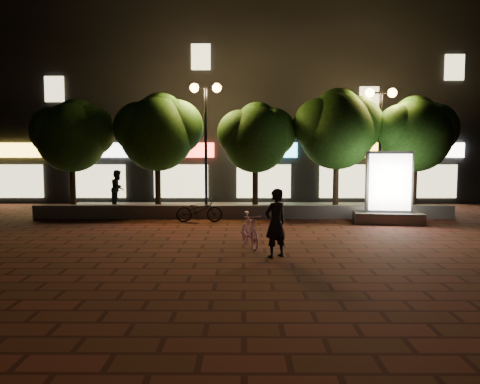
{
  "coord_description": "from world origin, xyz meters",
  "views": [
    {
      "loc": [
        -0.02,
        -14.32,
        2.61
      ],
      "look_at": [
        -0.1,
        1.5,
        1.23
      ],
      "focal_mm": 36.12,
      "sensor_mm": 36.0,
      "label": 1
    }
  ],
  "objects_px": {
    "pedestrian": "(118,188)",
    "tree_left": "(159,129)",
    "scooter_pink": "(250,230)",
    "tree_right": "(338,126)",
    "street_lamp_left": "(206,114)",
    "scooter_parked": "(199,210)",
    "ad_kiosk": "(388,194)",
    "tree_far_left": "(73,133)",
    "tree_mid": "(257,135)",
    "tree_far_right": "(416,131)",
    "street_lamp_right": "(380,118)",
    "rider": "(276,223)"
  },
  "relations": [
    {
      "from": "pedestrian",
      "to": "street_lamp_right",
      "type": "bearing_deg",
      "value": -97.07
    },
    {
      "from": "tree_right",
      "to": "street_lamp_right",
      "type": "distance_m",
      "value": 1.7
    },
    {
      "from": "tree_far_left",
      "to": "street_lamp_left",
      "type": "distance_m",
      "value": 5.5
    },
    {
      "from": "street_lamp_left",
      "to": "pedestrian",
      "type": "xyz_separation_m",
      "value": [
        -4.12,
        2.03,
        -3.13
      ]
    },
    {
      "from": "street_lamp_right",
      "to": "scooter_pink",
      "type": "xyz_separation_m",
      "value": [
        -5.33,
        -6.78,
        -3.42
      ]
    },
    {
      "from": "scooter_pink",
      "to": "rider",
      "type": "height_order",
      "value": "rider"
    },
    {
      "from": "scooter_parked",
      "to": "tree_far_right",
      "type": "bearing_deg",
      "value": -77.89
    },
    {
      "from": "ad_kiosk",
      "to": "rider",
      "type": "distance_m",
      "value": 7.1
    },
    {
      "from": "ad_kiosk",
      "to": "tree_far_left",
      "type": "bearing_deg",
      "value": 167.75
    },
    {
      "from": "tree_right",
      "to": "rider",
      "type": "distance_m",
      "value": 9.17
    },
    {
      "from": "tree_far_right",
      "to": "scooter_parked",
      "type": "xyz_separation_m",
      "value": [
        -8.64,
        -2.46,
        -2.93
      ]
    },
    {
      "from": "tree_far_left",
      "to": "tree_far_right",
      "type": "bearing_deg",
      "value": 0.0
    },
    {
      "from": "scooter_pink",
      "to": "scooter_parked",
      "type": "height_order",
      "value": "scooter_pink"
    },
    {
      "from": "street_lamp_left",
      "to": "tree_left",
      "type": "bearing_deg",
      "value": 172.3
    },
    {
      "from": "tree_right",
      "to": "pedestrian",
      "type": "bearing_deg",
      "value": 169.45
    },
    {
      "from": "pedestrian",
      "to": "tree_left",
      "type": "bearing_deg",
      "value": -125.75
    },
    {
      "from": "tree_right",
      "to": "pedestrian",
      "type": "relative_size",
      "value": 3.1
    },
    {
      "from": "tree_far_left",
      "to": "scooter_parked",
      "type": "bearing_deg",
      "value": -24.69
    },
    {
      "from": "street_lamp_left",
      "to": "scooter_pink",
      "type": "xyz_separation_m",
      "value": [
        1.67,
        -6.78,
        -3.55
      ]
    },
    {
      "from": "street_lamp_left",
      "to": "ad_kiosk",
      "type": "relative_size",
      "value": 2.02
    },
    {
      "from": "scooter_pink",
      "to": "tree_far_left",
      "type": "bearing_deg",
      "value": 121.06
    },
    {
      "from": "street_lamp_left",
      "to": "rider",
      "type": "height_order",
      "value": "street_lamp_left"
    },
    {
      "from": "ad_kiosk",
      "to": "pedestrian",
      "type": "bearing_deg",
      "value": 157.85
    },
    {
      "from": "scooter_pink",
      "to": "scooter_parked",
      "type": "bearing_deg",
      "value": 96.76
    },
    {
      "from": "tree_far_left",
      "to": "scooter_parked",
      "type": "xyz_separation_m",
      "value": [
        5.36,
        -2.46,
        -2.85
      ]
    },
    {
      "from": "tree_left",
      "to": "ad_kiosk",
      "type": "relative_size",
      "value": 1.9
    },
    {
      "from": "ad_kiosk",
      "to": "rider",
      "type": "relative_size",
      "value": 1.53
    },
    {
      "from": "scooter_parked",
      "to": "pedestrian",
      "type": "height_order",
      "value": "pedestrian"
    },
    {
      "from": "tree_right",
      "to": "tree_far_right",
      "type": "height_order",
      "value": "tree_right"
    },
    {
      "from": "tree_mid",
      "to": "street_lamp_left",
      "type": "height_order",
      "value": "street_lamp_left"
    },
    {
      "from": "tree_far_right",
      "to": "tree_mid",
      "type": "bearing_deg",
      "value": -180.0
    },
    {
      "from": "street_lamp_left",
      "to": "scooter_parked",
      "type": "height_order",
      "value": "street_lamp_left"
    },
    {
      "from": "street_lamp_left",
      "to": "scooter_parked",
      "type": "xyz_separation_m",
      "value": [
        -0.09,
        -2.2,
        -3.59
      ]
    },
    {
      "from": "tree_left",
      "to": "tree_right",
      "type": "distance_m",
      "value": 7.3
    },
    {
      "from": "scooter_parked",
      "to": "ad_kiosk",
      "type": "bearing_deg",
      "value": -95.24
    },
    {
      "from": "tree_left",
      "to": "rider",
      "type": "height_order",
      "value": "tree_left"
    },
    {
      "from": "tree_far_right",
      "to": "pedestrian",
      "type": "distance_m",
      "value": 13.04
    },
    {
      "from": "tree_far_left",
      "to": "street_lamp_left",
      "type": "height_order",
      "value": "street_lamp_left"
    },
    {
      "from": "tree_mid",
      "to": "ad_kiosk",
      "type": "xyz_separation_m",
      "value": [
        4.63,
        -2.63,
        -2.18
      ]
    },
    {
      "from": "tree_mid",
      "to": "ad_kiosk",
      "type": "height_order",
      "value": "tree_mid"
    },
    {
      "from": "tree_mid",
      "to": "street_lamp_right",
      "type": "relative_size",
      "value": 0.9
    },
    {
      "from": "tree_far_right",
      "to": "ad_kiosk",
      "type": "bearing_deg",
      "value": -125.35
    },
    {
      "from": "tree_left",
      "to": "tree_mid",
      "type": "height_order",
      "value": "tree_left"
    },
    {
      "from": "tree_left",
      "to": "pedestrian",
      "type": "bearing_deg",
      "value": 140.98
    },
    {
      "from": "tree_right",
      "to": "street_lamp_left",
      "type": "relative_size",
      "value": 0.98
    },
    {
      "from": "scooter_pink",
      "to": "pedestrian",
      "type": "height_order",
      "value": "pedestrian"
    },
    {
      "from": "street_lamp_right",
      "to": "rider",
      "type": "relative_size",
      "value": 2.96
    },
    {
      "from": "ad_kiosk",
      "to": "street_lamp_right",
      "type": "bearing_deg",
      "value": 82.43
    },
    {
      "from": "tree_far_left",
      "to": "tree_far_right",
      "type": "height_order",
      "value": "tree_far_right"
    },
    {
      "from": "tree_far_left",
      "to": "ad_kiosk",
      "type": "distance_m",
      "value": 12.62
    }
  ]
}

